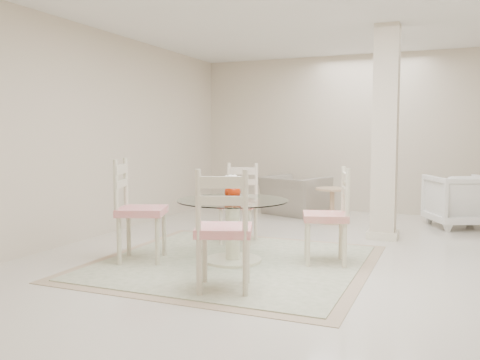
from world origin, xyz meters
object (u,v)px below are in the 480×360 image
at_px(dining_table, 233,231).
at_px(dining_chair_north, 240,197).
at_px(column, 385,133).
at_px(armchair_white, 460,201).
at_px(side_table, 332,206).
at_px(dining_chair_west, 135,202).
at_px(recliner_taupe, 294,195).
at_px(red_vase, 233,188).
at_px(dining_chair_east, 332,209).
at_px(dining_chair_south, 223,221).

height_order(dining_table, dining_chair_north, dining_chair_north).
bearing_deg(dining_chair_north, column, 21.94).
xyz_separation_m(armchair_white, side_table, (-1.79, -0.32, -0.14)).
bearing_deg(dining_chair_west, recliner_taupe, -30.46).
relative_size(red_vase, dining_chair_north, 0.24).
height_order(column, dining_chair_east, column).
distance_m(dining_chair_west, armchair_white, 4.75).
height_order(dining_chair_south, recliner_taupe, dining_chair_south).
height_order(red_vase, armchair_white, red_vase).
distance_m(dining_chair_east, dining_chair_west, 2.05).
xyz_separation_m(recliner_taupe, armchair_white, (2.54, -0.22, 0.06)).
distance_m(dining_table, side_table, 2.89).
height_order(dining_chair_north, recliner_taupe, dining_chair_north).
height_order(dining_table, red_vase, red_vase).
relative_size(column, armchair_white, 3.21).
bearing_deg(dining_chair_south, side_table, -110.70).
bearing_deg(dining_table, dining_chair_south, -71.13).
bearing_deg(dining_chair_south, dining_chair_east, -135.39).
distance_m(dining_chair_north, side_table, 2.05).
xyz_separation_m(dining_chair_north, recliner_taupe, (-0.01, 2.43, -0.25)).
distance_m(dining_chair_north, dining_chair_west, 1.46).
xyz_separation_m(dining_table, armchair_white, (2.21, 3.18, 0.05)).
bearing_deg(side_table, red_vase, -98.46).
xyz_separation_m(column, dining_chair_east, (-0.32, -1.58, -0.77)).
bearing_deg(side_table, dining_chair_south, -91.40).
relative_size(dining_chair_east, armchair_white, 1.31).
bearing_deg(dining_table, red_vase, -18.43).
bearing_deg(dining_chair_east, armchair_white, 139.18).
bearing_deg(dining_chair_north, recliner_taupe, 81.94).
relative_size(column, dining_chair_south, 2.33).
distance_m(dining_chair_east, side_table, 2.61).
height_order(dining_table, recliner_taupe, dining_table).
bearing_deg(dining_chair_north, dining_chair_east, -34.89).
height_order(dining_chair_north, armchair_white, dining_chair_north).
relative_size(recliner_taupe, armchair_white, 1.17).
distance_m(column, red_vase, 2.37).
bearing_deg(column, dining_chair_east, -101.60).
xyz_separation_m(red_vase, side_table, (0.42, 2.86, -0.54)).
xyz_separation_m(dining_chair_east, dining_chair_south, (-0.64, -1.30, 0.03)).
distance_m(recliner_taupe, armchair_white, 2.55).
bearing_deg(armchair_white, column, 29.61).
bearing_deg(dining_chair_north, dining_chair_west, -125.07).
bearing_deg(column, dining_chair_north, -149.68).
relative_size(column, dining_chair_north, 2.51).
xyz_separation_m(dining_chair_south, armchair_white, (1.88, 4.15, -0.23)).
bearing_deg(red_vase, armchair_white, 55.15).
height_order(dining_chair_east, armchair_white, dining_chair_east).
height_order(column, dining_table, column).
xyz_separation_m(column, dining_chair_south, (-0.96, -2.88, -0.74)).
distance_m(dining_table, red_vase, 0.45).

